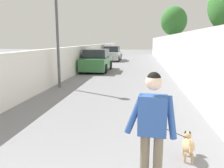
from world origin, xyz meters
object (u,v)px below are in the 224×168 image
(car_near, at_px, (97,61))
(car_far, at_px, (112,54))
(tree_right_near, at_px, (174,21))
(lamp_post, at_px, (57,19))
(person_skateboarder, at_px, (152,123))
(dog, at_px, (188,144))

(car_near, xyz_separation_m, car_far, (8.74, 0.00, -0.00))
(tree_right_near, xyz_separation_m, lamp_post, (-10.44, 6.40, -0.66))
(person_skateboarder, bearing_deg, tree_right_near, -8.18)
(person_skateboarder, distance_m, car_far, 22.06)
(tree_right_near, relative_size, lamp_post, 1.10)
(car_near, bearing_deg, lamp_post, 174.30)
(dog, relative_size, car_near, 0.35)
(person_skateboarder, height_order, car_near, person_skateboarder)
(tree_right_near, relative_size, car_near, 1.24)
(tree_right_near, bearing_deg, car_near, 127.37)
(car_near, bearing_deg, person_skateboarder, -165.90)
(tree_right_near, height_order, person_skateboarder, tree_right_near)
(person_skateboarder, bearing_deg, car_near, 14.10)
(lamp_post, distance_m, car_near, 6.48)
(lamp_post, relative_size, dog, 3.19)
(lamp_post, distance_m, dog, 8.04)
(person_skateboarder, bearing_deg, car_far, 8.56)
(dog, xyz_separation_m, car_near, (11.98, 4.01, 0.44))
(lamp_post, distance_m, car_far, 14.96)
(lamp_post, bearing_deg, tree_right_near, -31.50)
(person_skateboarder, bearing_deg, lamp_post, 28.84)
(dog, bearing_deg, person_skateboarder, 146.38)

